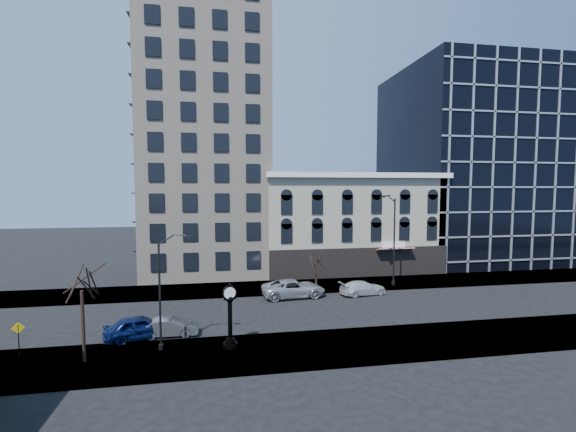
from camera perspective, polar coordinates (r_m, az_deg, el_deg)
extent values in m
plane|color=black|center=(34.13, -2.26, -14.05)|extent=(160.00, 160.00, 0.00)
cube|color=gray|center=(41.74, -3.69, -10.58)|extent=(160.00, 6.00, 0.12)
cube|color=gray|center=(26.70, 0.06, -19.22)|extent=(160.00, 6.00, 0.12)
cube|color=#C0AE9B|center=(51.88, -11.87, 13.30)|extent=(15.00, 15.00, 38.00)
cube|color=#9F9A83|center=(51.00, 8.87, -1.16)|extent=(22.00, 10.00, 12.00)
cube|color=white|center=(45.92, 11.02, 5.99)|extent=(22.60, 0.80, 0.60)
cube|color=black|center=(46.87, 10.78, -6.83)|extent=(22.00, 0.30, 3.60)
cube|color=maroon|center=(47.63, 15.57, -4.78)|extent=(4.50, 1.18, 0.55)
cube|color=black|center=(64.36, 24.74, 6.73)|extent=(20.00, 20.00, 28.00)
cylinder|color=black|center=(27.23, -8.54, -18.35)|extent=(0.97, 0.97, 0.27)
cylinder|color=black|center=(27.14, -8.54, -17.92)|extent=(0.71, 0.71, 0.18)
cylinder|color=black|center=(27.08, -8.55, -17.61)|extent=(0.53, 0.53, 0.14)
cylinder|color=black|center=(26.62, -8.58, -14.91)|extent=(0.28, 0.28, 2.57)
sphere|color=black|center=(26.20, -8.61, -12.08)|extent=(0.50, 0.50, 0.50)
cube|color=black|center=(26.18, -8.61, -11.89)|extent=(0.82, 0.40, 0.22)
cylinder|color=black|center=(26.08, -8.62, -11.14)|extent=(0.96, 0.52, 0.92)
cylinder|color=white|center=(25.94, -8.62, -11.23)|extent=(0.76, 0.22, 0.78)
cylinder|color=white|center=(26.23, -8.63, -11.06)|extent=(0.76, 0.22, 0.78)
sphere|color=black|center=(25.95, -8.64, -10.01)|extent=(0.18, 0.18, 0.18)
cylinder|color=black|center=(26.67, -18.46, -10.98)|extent=(0.14, 0.14, 7.34)
cylinder|color=black|center=(27.77, -18.29, -17.97)|extent=(0.31, 0.31, 0.34)
cube|color=black|center=(25.51, -15.18, -2.90)|extent=(0.49, 0.26, 0.12)
cylinder|color=black|center=(43.30, 15.45, -3.71)|extent=(0.18, 0.18, 9.48)
cylinder|color=black|center=(44.13, 15.34, -9.53)|extent=(0.40, 0.40, 0.44)
cube|color=black|center=(41.35, 13.69, 2.79)|extent=(0.65, 0.47, 0.15)
cylinder|color=black|center=(27.16, -28.08, -14.22)|extent=(0.20, 0.20, 4.39)
cylinder|color=black|center=(40.76, 4.20, -8.90)|extent=(0.21, 0.21, 2.70)
cylinder|color=black|center=(30.26, -35.04, -14.93)|extent=(0.06, 0.06, 2.05)
cube|color=#E0BB0B|center=(30.01, -35.10, -13.41)|extent=(0.68, 0.32, 0.72)
imported|color=#0C194C|center=(30.27, -21.08, -15.09)|extent=(5.18, 3.45, 1.64)
imported|color=#595B60|center=(30.10, -17.05, -15.43)|extent=(4.01, 1.43, 1.32)
imported|color=#A5A8AD|center=(38.33, 0.83, -10.66)|extent=(6.41, 3.36, 1.72)
imported|color=silver|center=(39.89, 11.04, -10.41)|extent=(4.99, 2.63, 1.38)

